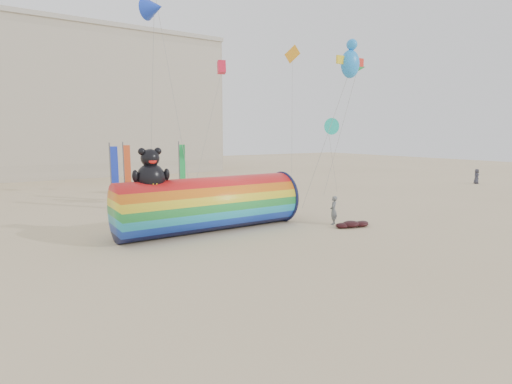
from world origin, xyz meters
TOP-DOWN VIEW (x-y plane):
  - ground at (0.00, 0.00)m, footprint 160.00×160.00m
  - windsock_assembly at (-1.77, 3.23)m, footprint 11.23×3.42m
  - kite_handler at (5.72, 0.31)m, footprint 0.81×0.77m
  - fabric_bundle at (6.30, -0.85)m, footprint 2.62×1.35m
  - festival_banners at (-2.00, 15.63)m, footprint 7.35×3.15m
  - flying_kites at (0.22, 6.91)m, footprint 18.31×11.50m

SIDE VIEW (x-z plane):
  - ground at x=0.00m, z-range 0.00..0.00m
  - fabric_bundle at x=6.30m, z-range -0.03..0.37m
  - kite_handler at x=5.72m, z-range 0.00..1.87m
  - windsock_assembly at x=-1.77m, z-range -0.87..4.31m
  - festival_banners at x=-2.00m, z-range 0.04..5.24m
  - flying_kites at x=0.22m, z-range 8.53..19.67m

